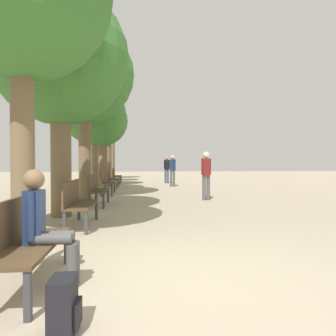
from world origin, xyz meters
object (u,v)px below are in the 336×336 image
Objects in this scene: bench_row_4 at (112,177)px; tree_row_6 at (111,123)px; bench_row_3 at (106,181)px; tree_row_1 at (60,59)px; pedestrian_mid at (206,172)px; person_seated at (45,224)px; tree_row_2 at (85,75)px; tree_row_3 at (95,115)px; tree_row_4 at (102,122)px; tree_row_5 at (107,125)px; bench_row_2 at (96,187)px; pedestrian_near at (173,168)px; backpack at (64,306)px; pedestrian_far at (167,168)px; bench_row_5 at (116,174)px; bench_row_0 at (23,236)px; bench_row_1 at (77,200)px.

tree_row_6 reaches higher than bench_row_4.
tree_row_1 is (-0.61, -5.31, 3.32)m from bench_row_3.
person_seated is at bearing -114.31° from pedestrian_mid.
tree_row_2 is 1.29× the size of tree_row_3.
tree_row_4 is 3.39m from tree_row_5.
pedestrian_mid is (3.68, 0.97, 0.42)m from bench_row_2.
pedestrian_near is at bearing -47.38° from tree_row_5.
tree_row_5 is at bearing 112.32° from pedestrian_mid.
backpack is 0.27× the size of pedestrian_far.
tree_row_6 is 12.80× the size of backpack.
tree_row_2 is at bearing -97.29° from bench_row_4.
bench_row_2 is 1.30× the size of person_seated.
pedestrian_far is (3.13, 3.21, 0.41)m from bench_row_4.
tree_row_6 is (-0.00, 10.32, 0.87)m from tree_row_3.
tree_row_5 is at bearing 94.30° from bench_row_3.
pedestrian_far is (3.74, -5.30, -3.37)m from tree_row_6.
bench_row_2 is at bearing -90.00° from bench_row_3.
tree_row_3 reaches higher than person_seated.
pedestrian_mid is (0.47, -6.30, -0.00)m from pedestrian_near.
bench_row_3 is at bearing 67.34° from tree_row_2.
tree_row_5 is at bearing 93.06° from bench_row_2.
tree_row_5 is 3.91× the size of person_seated.
person_seated is at bearing -102.03° from pedestrian_near.
tree_row_2 reaches higher than bench_row_2.
backpack is at bearing -77.44° from tree_row_1.
pedestrian_near reaches higher than bench_row_3.
tree_row_2 is (-0.61, -8.08, 3.92)m from bench_row_5.
bench_row_5 is 3.75× the size of backpack.
tree_row_1 reaches higher than backpack.
tree_row_3 is (-0.61, 11.43, 2.91)m from bench_row_0.
pedestrian_far is at bearing -22.97° from tree_row_5.
bench_row_0 is 16.55m from bench_row_5.
bench_row_0 is at bearing -87.62° from tree_row_4.
bench_row_2 is 3.31m from bench_row_3.
pedestrian_far is (3.13, 13.14, 0.41)m from bench_row_1.
tree_row_4 is at bearing 94.58° from backpack.
person_seated is 2.88× the size of backpack.
tree_row_6 reaches higher than tree_row_3.
tree_row_4 reaches higher than bench_row_4.
tree_row_1 is 3.29× the size of pedestrian_mid.
bench_row_4 is at bearing -168.53° from pedestrian_near.
bench_row_3 is 12.43m from tree_row_6.
tree_row_3 is at bearing -108.64° from bench_row_4.
person_seated is at bearing -85.82° from bench_row_1.
bench_row_5 is at bearing 72.20° from tree_row_4.
bench_row_3 is at bearing 91.40° from person_seated.
tree_row_3 is (-0.00, 6.81, -0.42)m from tree_row_1.
tree_row_3 is at bearing -90.00° from tree_row_4.
tree_row_2 is 3.71× the size of pedestrian_mid.
tree_row_6 is (-0.00, 3.72, 0.61)m from tree_row_5.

